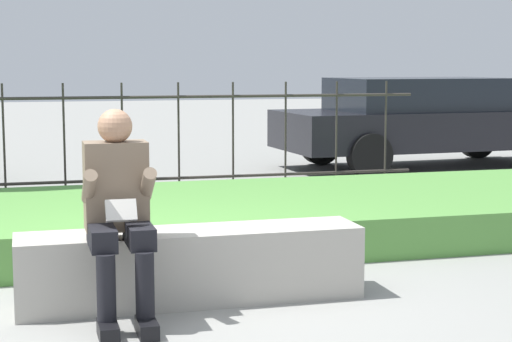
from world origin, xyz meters
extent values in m
plane|color=gray|center=(0.00, 0.00, 0.00)|extent=(60.00, 60.00, 0.00)
cube|color=#ADA89E|center=(0.29, 0.00, 0.24)|extent=(2.23, 0.46, 0.47)
cube|color=gray|center=(0.29, 0.00, 0.04)|extent=(2.14, 0.42, 0.08)
cube|color=black|center=(-0.31, -0.63, 0.04)|extent=(0.11, 0.26, 0.09)
cylinder|color=black|center=(-0.31, -0.57, 0.28)|extent=(0.11, 0.11, 0.38)
cube|color=black|center=(-0.31, -0.36, 0.53)|extent=(0.15, 0.42, 0.13)
cube|color=black|center=(-0.09, -0.63, 0.04)|extent=(0.11, 0.26, 0.09)
cylinder|color=black|center=(-0.09, -0.57, 0.28)|extent=(0.11, 0.11, 0.38)
cube|color=black|center=(-0.09, -0.36, 0.53)|extent=(0.15, 0.42, 0.13)
cube|color=#7A6651|center=(-0.20, -0.15, 0.80)|extent=(0.38, 0.24, 0.54)
sphere|color=tan|center=(-0.20, -0.17, 1.17)|extent=(0.21, 0.21, 0.21)
cylinder|color=#7A6651|center=(-0.37, -0.31, 0.82)|extent=(0.08, 0.29, 0.24)
cylinder|color=#7A6651|center=(-0.03, -0.31, 0.82)|extent=(0.08, 0.29, 0.24)
cube|color=beige|center=(-0.20, -0.41, 0.69)|extent=(0.18, 0.09, 0.13)
cube|color=#569342|center=(0.00, 1.98, 0.17)|extent=(9.48, 2.56, 0.34)
cylinder|color=#332D28|center=(0.00, 4.02, 0.27)|extent=(7.48, 0.03, 0.03)
cylinder|color=#332D28|center=(0.00, 4.02, 1.18)|extent=(7.48, 0.03, 0.03)
cylinder|color=#332D28|center=(-0.93, 4.02, 0.67)|extent=(0.02, 0.02, 1.34)
cylinder|color=#332D28|center=(-0.31, 4.02, 0.67)|extent=(0.02, 0.02, 1.34)
cylinder|color=#332D28|center=(0.31, 4.02, 0.67)|extent=(0.02, 0.02, 1.34)
cylinder|color=#332D28|center=(0.93, 4.02, 0.67)|extent=(0.02, 0.02, 1.34)
cylinder|color=#332D28|center=(1.56, 4.02, 0.67)|extent=(0.02, 0.02, 1.34)
cylinder|color=#332D28|center=(2.18, 4.02, 0.67)|extent=(0.02, 0.02, 1.34)
cylinder|color=#332D28|center=(2.80, 4.02, 0.67)|extent=(0.02, 0.02, 1.34)
cylinder|color=#332D28|center=(3.43, 4.02, 0.67)|extent=(0.02, 0.02, 1.34)
cube|color=black|center=(5.11, 6.21, 0.58)|extent=(4.60, 2.01, 0.55)
cube|color=black|center=(4.93, 6.20, 1.09)|extent=(2.56, 1.68, 0.47)
cylinder|color=black|center=(6.45, 7.15, 0.31)|extent=(0.62, 0.24, 0.61)
cylinder|color=black|center=(3.76, 5.28, 0.31)|extent=(0.62, 0.24, 0.61)
cylinder|color=black|center=(3.66, 6.98, 0.31)|extent=(0.62, 0.24, 0.61)
camera|label=1|loc=(-0.74, -5.35, 1.55)|focal=60.00mm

